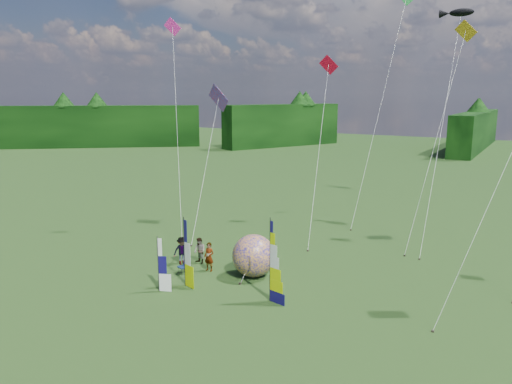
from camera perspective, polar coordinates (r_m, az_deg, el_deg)
The scene contains 18 objects.
ground at distance 25.46m, azimuth -2.70°, elevation -14.02°, with size 220.00×220.00×0.00m, color #3B5824.
treeline_ring at distance 24.03m, azimuth -2.79°, elevation -5.36°, with size 210.00×210.00×8.00m, color #17450F, non-canonical shape.
feather_banner_main at distance 26.38m, azimuth 1.61°, elevation -7.91°, with size 1.20×0.10×4.41m, color #120C4F, non-canonical shape.
side_banner_left at distance 28.81m, azimuth -8.17°, elevation -6.88°, with size 1.08×0.10×3.90m, color #CADE00, non-canonical shape.
side_banner_far at distance 28.36m, azimuth -11.12°, elevation -8.16°, with size 0.92×0.10×3.07m, color white, non-canonical shape.
bol_inflatable at distance 30.10m, azimuth -0.28°, elevation -7.29°, with size 2.58×2.58×2.58m, color navy.
spectator_a at distance 31.23m, azimuth -5.38°, elevation -7.38°, with size 0.66×0.44×1.82m, color #66594C.
spectator_b at distance 32.64m, azimuth -6.46°, elevation -6.69°, with size 0.82×0.41×1.70m, color #66594C.
spectator_c at distance 32.64m, azimuth -8.48°, elevation -6.64°, with size 1.17×0.43×1.80m, color #66594C.
spectator_d at distance 32.37m, azimuth -0.33°, elevation -6.71°, with size 1.03×0.42×1.76m, color #66594C.
camp_chair at distance 31.07m, azimuth -8.35°, elevation -8.34°, with size 0.58×0.58×1.01m, color #0E1C41, non-canonical shape.
kite_whale at distance 39.80m, azimuth 20.63°, elevation 8.36°, with size 3.26×15.61×18.68m, color black, non-canonical shape.
kite_rainbow_delta at distance 39.08m, azimuth -5.77°, elevation 4.41°, with size 6.87×11.83×12.48m, color red, non-canonical shape.
kite_parafoil at distance 25.99m, azimuth 26.64°, elevation 4.12°, with size 7.81×10.14×16.34m, color red, non-canonical shape.
small_kite_red at distance 38.69m, azimuth 7.26°, elevation 5.85°, with size 5.54×12.40×14.55m, color #BB0720, non-canonical shape.
small_kite_orange at distance 37.36m, azimuth 19.97°, elevation 6.67°, with size 4.35×10.07×16.62m, color orange, non-canonical shape.
small_kite_pink at distance 37.08m, azimuth -9.02°, elevation 7.47°, with size 6.91×7.55×17.00m, color #E52496, non-canonical shape.
small_kite_green at distance 44.15m, azimuth 14.03°, elevation 9.99°, with size 3.00×12.30×20.27m, color green, non-canonical shape.
Camera 1 is at (12.65, -19.24, 10.87)m, focal length 35.00 mm.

